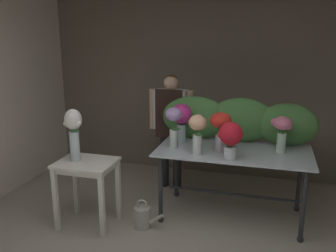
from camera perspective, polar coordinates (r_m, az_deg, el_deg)
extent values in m
plane|color=#9E9384|center=(4.50, 2.56, -14.02)|extent=(7.09, 7.09, 0.00)
cube|color=#706656|center=(5.58, 6.61, 7.39)|extent=(5.08, 0.12, 2.94)
cube|color=silver|center=(4.26, 10.19, -3.77)|extent=(1.74, 0.92, 0.02)
cylinder|color=#2D2D33|center=(4.22, -1.16, -9.81)|extent=(0.05, 0.05, 0.82)
sphere|color=#2D2D33|center=(4.39, -1.14, -14.32)|extent=(0.07, 0.07, 0.07)
cylinder|color=#2D2D33|center=(4.08, 20.37, -11.64)|extent=(0.05, 0.05, 0.82)
sphere|color=#2D2D33|center=(4.26, 19.91, -16.23)|extent=(0.07, 0.07, 0.07)
cylinder|color=#2D2D33|center=(4.86, 1.34, -6.47)|extent=(0.05, 0.05, 0.82)
sphere|color=#2D2D33|center=(5.01, 1.31, -10.52)|extent=(0.07, 0.07, 0.07)
cylinder|color=#2D2D33|center=(4.74, 19.78, -7.91)|extent=(0.05, 0.05, 0.82)
sphere|color=#2D2D33|center=(4.89, 19.40, -12.02)|extent=(0.07, 0.07, 0.07)
cylinder|color=#2D2D33|center=(4.46, 9.88, -10.40)|extent=(1.54, 0.03, 0.03)
cube|color=silver|center=(4.15, -12.65, -5.61)|extent=(0.63, 0.51, 0.03)
cube|color=silver|center=(4.16, -12.62, -6.19)|extent=(0.57, 0.45, 0.06)
cube|color=silver|center=(4.26, -17.11, -10.92)|extent=(0.05, 0.05, 0.73)
cube|color=silver|center=(4.00, -10.27, -12.18)|extent=(0.05, 0.05, 0.73)
cube|color=silver|center=(4.59, -14.19, -8.81)|extent=(0.05, 0.05, 0.73)
cube|color=silver|center=(4.35, -7.75, -9.80)|extent=(0.05, 0.05, 0.73)
cylinder|color=#232328|center=(5.18, -0.53, -4.88)|extent=(0.12, 0.12, 0.86)
cylinder|color=#232328|center=(5.13, 1.45, -5.07)|extent=(0.12, 0.12, 0.86)
cube|color=silver|center=(4.97, 0.47, 2.63)|extent=(0.43, 0.22, 0.53)
cube|color=black|center=(4.87, 0.11, 1.90)|extent=(0.37, 0.02, 0.65)
cylinder|color=#D8AD8E|center=(5.04, -2.40, 2.69)|extent=(0.09, 0.09, 0.55)
cylinder|color=#D8AD8E|center=(4.91, 3.42, 2.35)|extent=(0.09, 0.09, 0.55)
sphere|color=#D8AD8E|center=(4.90, 0.48, 6.70)|extent=(0.20, 0.20, 0.20)
ellipsoid|color=brown|center=(4.92, 0.54, 7.48)|extent=(0.15, 0.15, 0.09)
ellipsoid|color=#477F3D|center=(4.58, 4.28, 1.33)|extent=(0.84, 0.23, 0.54)
ellipsoid|color=#477F3D|center=(4.51, 11.37, 0.90)|extent=(0.79, 0.23, 0.54)
ellipsoid|color=#477F3D|center=(4.51, 18.05, 0.21)|extent=(0.71, 0.32, 0.51)
cylinder|color=silver|center=(4.24, 0.87, -1.99)|extent=(0.09, 0.09, 0.22)
cylinder|color=#9EBCB2|center=(4.25, 0.86, -2.77)|extent=(0.09, 0.09, 0.09)
cylinder|color=#477F3D|center=(4.21, 1.16, -1.06)|extent=(0.01, 0.01, 0.34)
cylinder|color=#477F3D|center=(4.23, 0.88, -0.96)|extent=(0.01, 0.01, 0.34)
cylinder|color=#477F3D|center=(4.22, 0.72, -1.01)|extent=(0.01, 0.01, 0.34)
cylinder|color=#477F3D|center=(4.20, 0.79, -1.08)|extent=(0.01, 0.01, 0.34)
ellipsoid|color=#B28ED1|center=(4.16, 0.88, 1.85)|extent=(0.19, 0.19, 0.15)
sphere|color=#B28ED1|center=(4.15, 1.85, 1.65)|extent=(0.05, 0.05, 0.05)
ellipsoid|color=#2D6028|center=(4.17, 1.32, -0.43)|extent=(0.11, 0.06, 0.03)
cylinder|color=silver|center=(4.48, 2.07, -1.08)|extent=(0.11, 0.11, 0.21)
cylinder|color=#9EBCB2|center=(4.50, 2.07, -1.82)|extent=(0.10, 0.10, 0.09)
cylinder|color=#28562D|center=(4.47, 2.27, -0.65)|extent=(0.01, 0.01, 0.27)
cylinder|color=#28562D|center=(4.49, 2.10, -0.58)|extent=(0.01, 0.01, 0.27)
cylinder|color=#28562D|center=(4.48, 1.75, -0.62)|extent=(0.01, 0.01, 0.27)
cylinder|color=#28562D|center=(4.45, 2.06, -0.71)|extent=(0.01, 0.01, 0.27)
ellipsoid|color=#D1338E|center=(4.42, 2.10, 1.92)|extent=(0.25, 0.25, 0.24)
sphere|color=#D1338E|center=(4.43, 1.01, 2.18)|extent=(0.10, 0.10, 0.10)
sphere|color=#D1338E|center=(4.44, 3.26, 1.38)|extent=(0.06, 0.06, 0.06)
cylinder|color=silver|center=(4.01, 4.56, -2.92)|extent=(0.10, 0.10, 0.22)
cylinder|color=#9EBCB2|center=(4.03, 4.54, -3.76)|extent=(0.09, 0.09, 0.09)
cylinder|color=#387033|center=(4.00, 4.88, -2.27)|extent=(0.01, 0.01, 0.30)
cylinder|color=#387033|center=(4.01, 4.65, -2.19)|extent=(0.01, 0.01, 0.30)
cylinder|color=#387033|center=(4.00, 4.29, -2.24)|extent=(0.01, 0.01, 0.30)
cylinder|color=#387033|center=(3.98, 4.45, -2.35)|extent=(0.01, 0.01, 0.30)
ellipsoid|color=#F4B78E|center=(3.95, 4.63, 0.55)|extent=(0.19, 0.19, 0.17)
ellipsoid|color=#387033|center=(3.94, 4.86, -1.28)|extent=(0.09, 0.11, 0.03)
cylinder|color=silver|center=(4.15, 8.08, -2.66)|extent=(0.10, 0.10, 0.19)
cylinder|color=#9EBCB2|center=(4.17, 8.06, -3.36)|extent=(0.09, 0.09, 0.08)
cylinder|color=#387033|center=(4.13, 8.28, -1.85)|extent=(0.01, 0.01, 0.30)
cylinder|color=#387033|center=(4.15, 7.98, -1.76)|extent=(0.01, 0.01, 0.30)
cylinder|color=#387033|center=(4.12, 7.91, -1.86)|extent=(0.01, 0.01, 0.30)
ellipsoid|color=red|center=(4.08, 8.21, 0.89)|extent=(0.24, 0.24, 0.18)
sphere|color=red|center=(4.10, 7.42, 1.30)|extent=(0.07, 0.07, 0.07)
cylinder|color=silver|center=(4.26, 17.24, -2.54)|extent=(0.10, 0.10, 0.22)
cylinder|color=#9EBCB2|center=(4.27, 17.18, -3.33)|extent=(0.09, 0.09, 0.09)
cylinder|color=#387033|center=(4.24, 17.52, -2.03)|extent=(0.01, 0.01, 0.28)
cylinder|color=#387033|center=(4.27, 17.33, -1.92)|extent=(0.01, 0.01, 0.28)
cylinder|color=#387033|center=(4.25, 16.93, -1.98)|extent=(0.01, 0.01, 0.28)
cylinder|color=#387033|center=(4.23, 17.32, -2.08)|extent=(0.01, 0.01, 0.28)
ellipsoid|color=pink|center=(4.20, 17.46, 0.42)|extent=(0.21, 0.21, 0.15)
sphere|color=pink|center=(4.22, 16.31, 0.62)|extent=(0.09, 0.09, 0.09)
sphere|color=pink|center=(4.18, 18.31, -0.12)|extent=(0.07, 0.07, 0.07)
cylinder|color=silver|center=(3.91, 9.62, -4.17)|extent=(0.13, 0.13, 0.14)
cylinder|color=#9EBCB2|center=(3.92, 9.60, -4.73)|extent=(0.12, 0.12, 0.06)
cylinder|color=#477F3D|center=(3.89, 9.90, -3.67)|extent=(0.01, 0.01, 0.20)
cylinder|color=#477F3D|center=(3.93, 9.59, -3.50)|extent=(0.01, 0.01, 0.20)
cylinder|color=#477F3D|center=(3.90, 9.33, -3.60)|extent=(0.01, 0.01, 0.20)
cylinder|color=#477F3D|center=(3.88, 9.55, -3.72)|extent=(0.01, 0.01, 0.20)
ellipsoid|color=red|center=(3.85, 9.75, -1.20)|extent=(0.25, 0.25, 0.25)
sphere|color=red|center=(3.87, 8.30, -1.38)|extent=(0.08, 0.08, 0.08)
sphere|color=red|center=(3.85, 11.20, -1.36)|extent=(0.07, 0.07, 0.07)
ellipsoid|color=#387033|center=(3.88, 9.35, -2.86)|extent=(0.05, 0.10, 0.03)
cylinder|color=silver|center=(4.15, -14.33, -3.06)|extent=(0.11, 0.11, 0.33)
cylinder|color=#9EBCB2|center=(4.18, -14.25, -4.27)|extent=(0.10, 0.10, 0.14)
cylinder|color=#387033|center=(4.12, -14.10, -2.59)|extent=(0.01, 0.01, 0.39)
cylinder|color=#387033|center=(4.16, -14.21, -2.47)|extent=(0.01, 0.01, 0.39)
cylinder|color=#387033|center=(4.15, -14.58, -2.50)|extent=(0.01, 0.01, 0.39)
cylinder|color=#387033|center=(4.12, -14.51, -2.64)|extent=(0.01, 0.01, 0.39)
ellipsoid|color=white|center=(4.07, -14.59, 1.00)|extent=(0.19, 0.19, 0.23)
sphere|color=white|center=(4.10, -15.51, 0.39)|extent=(0.08, 0.08, 0.08)
sphere|color=white|center=(4.02, -13.74, 0.40)|extent=(0.06, 0.06, 0.06)
ellipsoid|color=#28562D|center=(4.07, -14.28, -0.69)|extent=(0.11, 0.08, 0.03)
cylinder|color=#B7B2A8|center=(4.24, -4.04, -14.06)|extent=(0.18, 0.18, 0.24)
cylinder|color=#B7B2A8|center=(4.19, -1.79, -14.24)|extent=(0.18, 0.04, 0.14)
torus|color=#B7B2A8|center=(4.17, -4.08, -12.12)|extent=(0.13, 0.02, 0.13)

